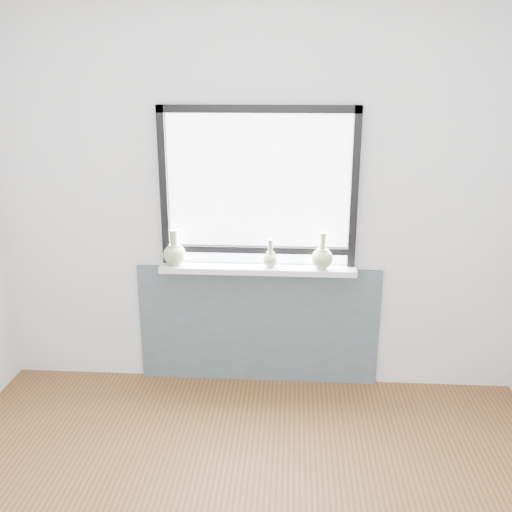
# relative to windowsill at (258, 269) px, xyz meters

# --- Properties ---
(back_wall) EXTENTS (3.60, 0.02, 2.60)m
(back_wall) POSITION_rel_windowsill_xyz_m (0.00, 0.10, 0.42)
(back_wall) COLOR silver
(back_wall) RESTS_ON ground
(apron_panel) EXTENTS (1.70, 0.03, 0.86)m
(apron_panel) POSITION_rel_windowsill_xyz_m (0.00, 0.07, -0.45)
(apron_panel) COLOR #4C5D66
(apron_panel) RESTS_ON ground
(windowsill) EXTENTS (1.32, 0.18, 0.04)m
(windowsill) POSITION_rel_windowsill_xyz_m (0.00, 0.00, 0.00)
(windowsill) COLOR silver
(windowsill) RESTS_ON apron_panel
(window) EXTENTS (1.30, 0.06, 1.05)m
(window) POSITION_rel_windowsill_xyz_m (0.00, 0.06, 0.56)
(window) COLOR black
(window) RESTS_ON windowsill
(vase_a) EXTENTS (0.16, 0.16, 0.24)m
(vase_a) POSITION_rel_windowsill_xyz_m (-0.56, -0.01, 0.10)
(vase_a) COLOR #A3B08A
(vase_a) RESTS_ON windowsill
(vase_b) EXTENTS (0.11, 0.11, 0.19)m
(vase_b) POSITION_rel_windowsill_xyz_m (0.09, -0.01, 0.08)
(vase_b) COLOR #A3B08A
(vase_b) RESTS_ON windowsill
(vase_c) EXTENTS (0.15, 0.15, 0.25)m
(vase_c) POSITION_rel_windowsill_xyz_m (0.43, -0.02, 0.10)
(vase_c) COLOR #A3B08A
(vase_c) RESTS_ON windowsill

